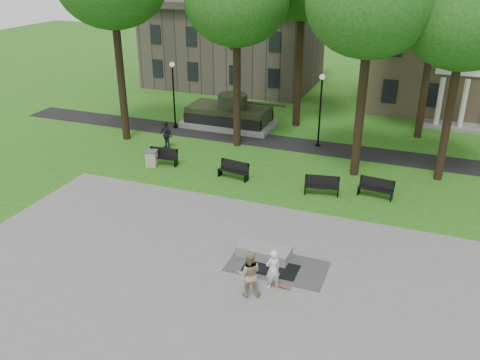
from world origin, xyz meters
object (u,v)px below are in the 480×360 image
Objects in this scene: park_bench_0 at (163,156)px; concrete_block at (264,252)px; skateboarder at (273,269)px; trash_bin at (152,158)px; friend_watching at (249,274)px.

concrete_block is at bearing -44.50° from park_bench_0.
park_bench_0 is at bearing -87.41° from skateboarder.
skateboarder is 13.65m from trash_bin.
concrete_block is 11.58m from park_bench_0.
friend_watching is (0.30, -2.65, 0.71)m from concrete_block.
trash_bin is at bearing -64.65° from friend_watching.
concrete_block is 1.18× the size of friend_watching.
park_bench_0 reaches higher than trash_bin.
concrete_block is 2.76m from friend_watching.
trash_bin reaches higher than concrete_block.
friend_watching reaches higher than concrete_block.
skateboarder is 1.69× the size of trash_bin.
skateboarder is 0.89× the size of park_bench_0.
park_bench_0 is 0.71m from trash_bin.
trash_bin is (-9.68, 9.63, -0.46)m from friend_watching.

